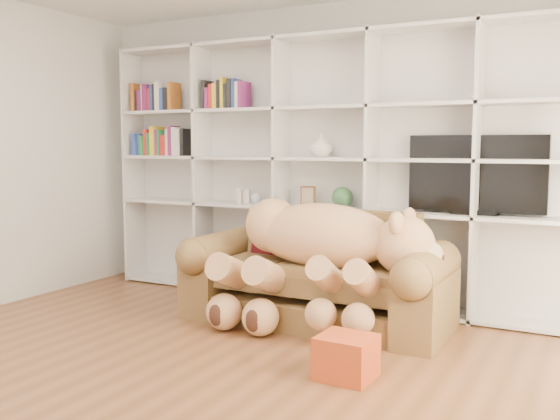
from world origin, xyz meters
The scene contains 14 objects.
floor centered at (0.00, 0.00, 0.00)m, with size 5.00×5.00×0.00m, color brown.
wall_back centered at (0.00, 2.50, 1.35)m, with size 5.00×0.02×2.70m, color silver.
bookshelf centered at (-0.24, 2.36, 1.31)m, with size 4.43×0.35×2.40m.
sofa centered at (0.21, 1.70, 0.33)m, with size 2.10×0.91×0.88m.
teddy_bear centered at (0.30, 1.52, 0.63)m, with size 1.70×0.90×0.98m.
throw_pillow centered at (-0.28, 1.84, 0.62)m, with size 0.34×0.11×0.34m, color #4F0D0E.
gift_box centered at (0.88, 0.65, 0.13)m, with size 0.33×0.31×0.27m, color #C14419.
tv centered at (1.31, 2.35, 1.18)m, with size 1.08×0.18×0.64m.
picture_frame centered at (-0.17, 2.30, 0.96)m, with size 0.14×0.03×0.18m, color #54331C.
green_vase centered at (0.17, 2.30, 0.96)m, with size 0.19×0.19×0.19m, color #305E34.
figurine_tall centered at (-0.90, 2.30, 0.94)m, with size 0.07×0.07×0.14m, color beige.
figurine_short centered at (-0.82, 2.30, 0.93)m, with size 0.08×0.08×0.13m, color beige.
snow_globe centered at (-0.71, 2.30, 0.92)m, with size 0.10×0.10×0.10m, color white.
shelf_vase centered at (-0.04, 2.30, 1.42)m, with size 0.20×0.20×0.21m, color silver.
Camera 1 is at (2.26, -2.80, 1.43)m, focal length 40.00 mm.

